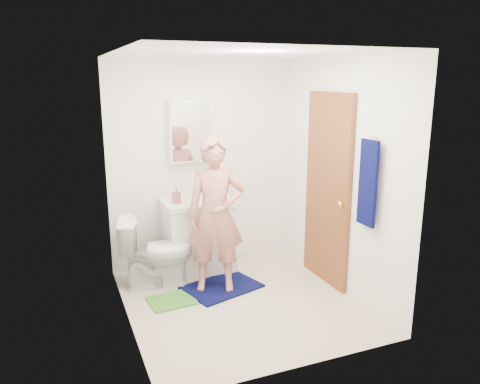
% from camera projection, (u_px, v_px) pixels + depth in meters
% --- Properties ---
extents(floor, '(2.20, 2.40, 0.02)m').
position_uv_depth(floor, '(240.00, 302.00, 4.71)').
color(floor, beige).
rests_on(floor, ground).
extents(ceiling, '(2.20, 2.40, 0.02)m').
position_uv_depth(ceiling, '(240.00, 52.00, 4.14)').
color(ceiling, white).
rests_on(ceiling, ground).
extents(wall_back, '(2.20, 0.02, 2.40)m').
position_uv_depth(wall_back, '(202.00, 164.00, 5.52)').
color(wall_back, white).
rests_on(wall_back, ground).
extents(wall_front, '(2.20, 0.02, 2.40)m').
position_uv_depth(wall_front, '(304.00, 220.00, 3.34)').
color(wall_front, white).
rests_on(wall_front, ground).
extents(wall_left, '(0.02, 2.40, 2.40)m').
position_uv_depth(wall_left, '(121.00, 196.00, 4.02)').
color(wall_left, white).
rests_on(wall_left, ground).
extents(wall_right, '(0.02, 2.40, 2.40)m').
position_uv_depth(wall_right, '(340.00, 176.00, 4.83)').
color(wall_right, white).
rests_on(wall_right, ground).
extents(vanity_cabinet, '(0.75, 0.55, 0.80)m').
position_uv_depth(vanity_cabinet, '(198.00, 237.00, 5.39)').
color(vanity_cabinet, white).
rests_on(vanity_cabinet, floor).
extents(countertop, '(0.79, 0.59, 0.05)m').
position_uv_depth(countertop, '(198.00, 202.00, 5.28)').
color(countertop, white).
rests_on(countertop, vanity_cabinet).
extents(sink_basin, '(0.40, 0.40, 0.03)m').
position_uv_depth(sink_basin, '(198.00, 200.00, 5.28)').
color(sink_basin, white).
rests_on(sink_basin, countertop).
extents(faucet, '(0.03, 0.03, 0.12)m').
position_uv_depth(faucet, '(193.00, 191.00, 5.43)').
color(faucet, silver).
rests_on(faucet, countertop).
extents(medicine_cabinet, '(0.50, 0.12, 0.70)m').
position_uv_depth(medicine_cabinet, '(190.00, 131.00, 5.30)').
color(medicine_cabinet, white).
rests_on(medicine_cabinet, wall_back).
extents(mirror_panel, '(0.46, 0.01, 0.66)m').
position_uv_depth(mirror_panel, '(192.00, 132.00, 5.25)').
color(mirror_panel, white).
rests_on(mirror_panel, wall_back).
extents(door, '(0.05, 0.80, 2.05)m').
position_uv_depth(door, '(327.00, 190.00, 4.99)').
color(door, brown).
rests_on(door, ground).
extents(door_knob, '(0.07, 0.07, 0.07)m').
position_uv_depth(door_knob, '(341.00, 204.00, 4.71)').
color(door_knob, gold).
rests_on(door_knob, door).
extents(towel, '(0.03, 0.24, 0.80)m').
position_uv_depth(towel, '(368.00, 183.00, 4.28)').
color(towel, '#060A3E').
rests_on(towel, wall_right).
extents(towel_hook, '(0.06, 0.02, 0.02)m').
position_uv_depth(towel_hook, '(375.00, 137.00, 4.19)').
color(towel_hook, silver).
rests_on(towel_hook, wall_right).
extents(toilet, '(0.83, 0.58, 0.77)m').
position_uv_depth(toilet, '(156.00, 252.00, 4.97)').
color(toilet, white).
rests_on(toilet, floor).
extents(bath_mat, '(0.89, 0.75, 0.02)m').
position_uv_depth(bath_mat, '(222.00, 287.00, 5.00)').
color(bath_mat, '#060A3E').
rests_on(bath_mat, floor).
extents(green_rug, '(0.47, 0.41, 0.02)m').
position_uv_depth(green_rug, '(172.00, 300.00, 4.70)').
color(green_rug, '#4D9732').
rests_on(green_rug, floor).
extents(soap_dispenser, '(0.09, 0.09, 0.18)m').
position_uv_depth(soap_dispenser, '(176.00, 195.00, 5.10)').
color(soap_dispenser, '#AE5157').
rests_on(soap_dispenser, countertop).
extents(toothbrush_cup, '(0.16, 0.16, 0.10)m').
position_uv_depth(toothbrush_cup, '(219.00, 190.00, 5.50)').
color(toothbrush_cup, '#6B408D').
rests_on(toothbrush_cup, countertop).
extents(man, '(0.69, 0.57, 1.61)m').
position_uv_depth(man, '(216.00, 215.00, 4.77)').
color(man, tan).
rests_on(man, bath_mat).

